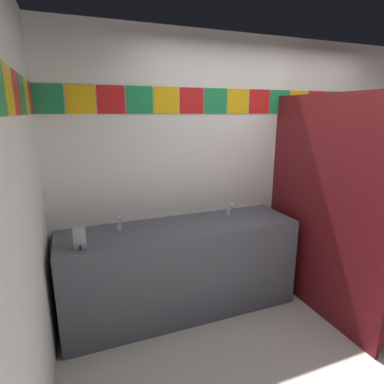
{
  "coord_description": "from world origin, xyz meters",
  "views": [
    {
      "loc": [
        -1.82,
        -1.38,
        1.86
      ],
      "look_at": [
        -0.96,
        0.85,
        1.25
      ],
      "focal_mm": 29.4,
      "sensor_mm": 36.0,
      "label": 1
    }
  ],
  "objects": [
    {
      "name": "stall_divider",
      "position": [
        0.41,
        0.47,
        1.01
      ],
      "size": [
        0.92,
        1.45,
        2.02
      ],
      "color": "maroon",
      "rests_on": "ground_plane"
    },
    {
      "name": "soap_dispenser",
      "position": [
        -1.82,
        0.98,
        0.94
      ],
      "size": [
        0.09,
        0.09,
        0.16
      ],
      "color": "gray",
      "rests_on": "vanity_counter"
    },
    {
      "name": "wall_side",
      "position": [
        -2.11,
        -0.0,
        1.3
      ],
      "size": [
        0.09,
        2.9,
        2.58
      ],
      "color": "white",
      "rests_on": "ground_plane"
    },
    {
      "name": "faucet_right",
      "position": [
        -0.41,
        1.24,
        0.91
      ],
      "size": [
        0.04,
        0.1,
        0.14
      ],
      "color": "silver",
      "rests_on": "vanity_counter"
    },
    {
      "name": "faucet_left",
      "position": [
        -1.49,
        1.24,
        0.91
      ],
      "size": [
        0.04,
        0.1,
        0.14
      ],
      "color": "silver",
      "rests_on": "vanity_counter"
    },
    {
      "name": "ground_plane",
      "position": [
        0.0,
        0.0,
        0.0
      ],
      "size": [
        9.13,
        9.13,
        0.0
      ],
      "primitive_type": "plane",
      "color": "#B2ADA3"
    },
    {
      "name": "vanity_counter",
      "position": [
        -0.95,
        1.16,
        0.44
      ],
      "size": [
        2.15,
        0.59,
        0.86
      ],
      "color": "#4C515B",
      "rests_on": "ground_plane"
    },
    {
      "name": "toilet",
      "position": [
        0.74,
        0.96,
        0.3
      ],
      "size": [
        0.39,
        0.49,
        0.74
      ],
      "color": "white",
      "rests_on": "ground_plane"
    },
    {
      "name": "wall_back",
      "position": [
        0.0,
        1.49,
        1.3
      ],
      "size": [
        4.15,
        0.09,
        2.58
      ],
      "color": "white",
      "rests_on": "ground_plane"
    }
  ]
}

